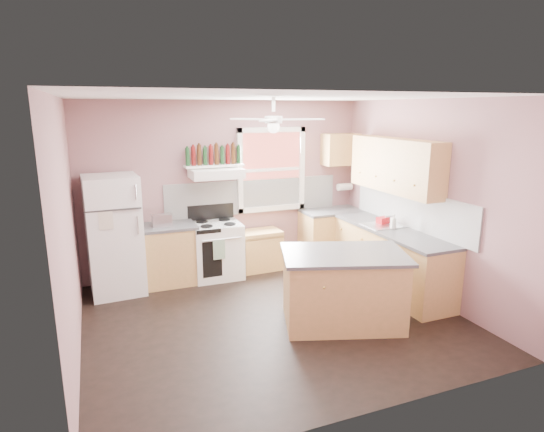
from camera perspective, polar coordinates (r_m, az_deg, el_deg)
name	(u,v)px	position (r m, az deg, el deg)	size (l,w,h in m)	color
floor	(273,318)	(5.86, 0.18, -12.70)	(4.50, 4.50, 0.00)	black
ceiling	(274,97)	(5.26, 0.20, 14.71)	(4.50, 4.50, 0.00)	white
wall_back	(226,187)	(7.29, -5.75, 3.63)	(4.50, 0.05, 2.70)	#8B6163
wall_right	(427,200)	(6.58, 18.92, 1.91)	(0.05, 4.00, 2.70)	#8B6163
wall_left	(65,233)	(5.05, -24.56, -1.94)	(0.05, 4.00, 2.70)	#8B6163
backsplash_back	(254,196)	(7.41, -2.29, 2.48)	(2.90, 0.03, 0.55)	white
backsplash_right	(410,208)	(6.81, 16.93, 0.93)	(0.03, 2.60, 0.55)	white
window_view	(271,170)	(7.45, -0.12, 5.85)	(1.00, 0.02, 1.20)	maroon
window_frame	(272,170)	(7.42, -0.05, 5.83)	(1.16, 0.07, 1.36)	white
refrigerator	(114,235)	(6.73, -19.17, -2.30)	(0.71, 0.70, 1.69)	white
base_cabinet_left	(165,256)	(6.99, -13.24, -4.88)	(0.90, 0.60, 0.86)	#B28C4A
counter_left	(164,227)	(6.86, -13.44, -1.31)	(0.92, 0.62, 0.04)	#424244
toaster	(162,220)	(6.78, -13.66, -0.54)	(0.28, 0.16, 0.18)	silver
stove	(217,250)	(7.11, -6.97, -4.28)	(0.74, 0.64, 0.86)	white
range_hood	(216,173)	(6.92, -7.01, 5.34)	(0.78, 0.50, 0.14)	white
bottle_shelf	(214,166)	(7.03, -7.29, 6.28)	(0.90, 0.26, 0.03)	white
cart	(260,250)	(7.42, -1.47, -4.28)	(0.65, 0.43, 0.65)	#B28C4A
base_cabinet_corner	(331,237)	(7.86, 7.45, -2.58)	(1.00, 0.60, 0.86)	#B28C4A
base_cabinet_right	(390,260)	(6.84, 14.63, -5.36)	(0.60, 2.20, 0.86)	#B28C4A
counter_corner	(332,211)	(7.75, 7.55, 0.62)	(1.02, 0.62, 0.04)	#424244
counter_right	(392,230)	(6.71, 14.78, -1.73)	(0.62, 2.22, 0.04)	#424244
sink	(383,226)	(6.86, 13.81, -1.21)	(0.55, 0.45, 0.03)	silver
faucet	(393,220)	(6.93, 14.93, -0.48)	(0.03, 0.03, 0.14)	silver
upper_cabinet_right	(395,165)	(6.78, 15.20, 6.17)	(0.33, 1.80, 0.76)	#B28C4A
upper_cabinet_corner	(341,149)	(7.80, 8.61, 8.27)	(0.60, 0.33, 0.52)	#B28C4A
paper_towel	(345,187)	(7.97, 9.09, 3.64)	(0.12, 0.12, 0.26)	white
island	(343,290)	(5.65, 8.88, -9.11)	(1.38, 0.87, 0.86)	#B28C4A
island_top	(344,254)	(5.50, 9.04, -4.78)	(1.46, 0.95, 0.04)	#424244
ceiling_fan_hub	(274,120)	(5.26, 0.20, 11.99)	(0.20, 0.20, 0.08)	white
soap_bottle	(394,222)	(6.67, 15.03, -0.70)	(0.08, 0.08, 0.22)	silver
red_caddy	(383,220)	(6.95, 13.75, -0.53)	(0.18, 0.12, 0.10)	#B60F16
wine_bottles	(214,155)	(7.01, -7.32, 7.57)	(0.86, 0.06, 0.31)	#143819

